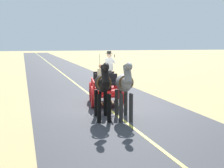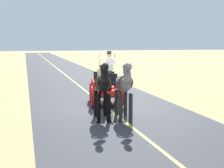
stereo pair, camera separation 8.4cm
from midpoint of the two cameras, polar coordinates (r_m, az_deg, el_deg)
ground_plane at (r=14.41m, az=-0.83°, el=-4.17°), size 200.00×200.00×0.00m
road_surface at (r=14.41m, az=-0.83°, el=-4.15°), size 6.59×160.00×0.01m
road_centre_stripe at (r=14.41m, az=-0.83°, el=-4.13°), size 0.12×160.00×0.00m
horse_drawn_carriage at (r=15.00m, az=-0.99°, el=-0.55°), size 1.76×4.51×2.50m
horse_near_side at (r=12.00m, az=2.31°, el=-0.09°), size 0.77×2.15×2.21m
horse_off_side at (r=11.90m, az=-1.52°, el=-0.15°), size 0.75×2.14×2.21m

